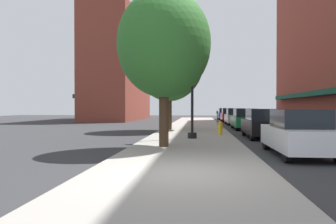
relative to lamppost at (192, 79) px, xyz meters
The scene contains 14 objects.
ground_plane 10.39m from the lamppost, 66.71° to the left, with size 90.00×90.00×0.00m, color #2D2D30.
sidewalk_slab 10.55m from the lamppost, 90.53° to the left, with size 4.80×50.00×0.12m, color gray.
building_far_background 30.47m from the lamppost, 111.58° to the left, with size 6.80×18.00×14.65m.
lamppost is the anchor object (origin of this frame).
fire_hydrant 3.97m from the lamppost, 56.54° to the left, with size 0.33×0.26×0.79m.
parking_meter_near 12.77m from the lamppost, 81.04° to the left, with size 0.14×0.09×1.31m.
tree_near 4.00m from the lamppost, 106.40° to the right, with size 3.87×3.87×6.47m.
tree_mid 7.32m from the lamppost, 105.41° to the left, with size 5.13×5.13×7.98m.
car_white 6.76m from the lamppost, 51.79° to the right, with size 1.80×4.30×1.66m.
car_black 4.91m from the lamppost, 24.12° to the left, with size 1.80×4.30×1.66m.
car_green 9.96m from the lamppost, 66.15° to the left, with size 1.80×4.30×1.66m.
car_silver 16.47m from the lamppost, 76.12° to the left, with size 1.80×4.30×1.66m.
car_red 23.33m from the lamppost, 80.31° to the left, with size 1.80×4.30×1.66m.
car_blue 29.99m from the lamppost, 82.49° to the left, with size 1.80×4.30×1.66m.
Camera 1 is at (0.50, -7.91, 1.73)m, focal length 34.28 mm.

